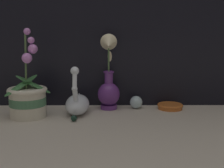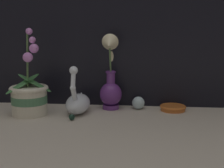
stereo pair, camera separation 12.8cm
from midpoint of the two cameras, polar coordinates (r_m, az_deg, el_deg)
ground_plane at (r=1.17m, az=0.98°, el=-7.44°), size 2.80×2.80×0.00m
orchid_potted_plant at (r=1.31m, az=-12.21°, el=-2.15°), size 0.18×0.19×0.36m
swan_figurine at (r=1.31m, az=-3.48°, el=-3.32°), size 0.10×0.20×0.21m
blue_vase at (r=1.36m, az=2.43°, el=-0.04°), size 0.10×0.14×0.33m
glass_sphere at (r=1.39m, az=7.47°, el=-3.46°), size 0.06×0.06×0.06m
amber_dish at (r=1.40m, az=13.67°, el=-4.23°), size 0.11×0.11×0.02m
glass_bauble at (r=1.22m, az=-4.38°, el=-6.11°), size 0.02×0.02×0.02m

